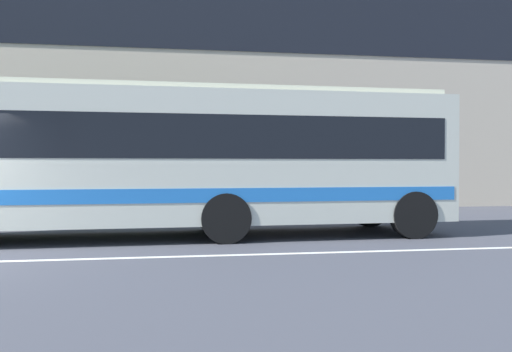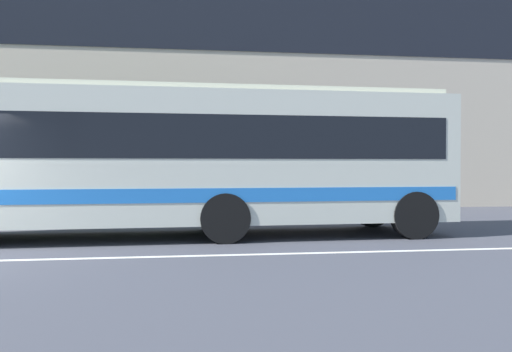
{
  "view_description": "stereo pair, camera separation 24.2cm",
  "coord_description": "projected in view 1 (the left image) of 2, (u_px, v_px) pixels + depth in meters",
  "views": [
    {
      "loc": [
        3.95,
        -9.55,
        1.53
      ],
      "look_at": [
        5.97,
        2.18,
        1.32
      ],
      "focal_mm": 39.41,
      "sensor_mm": 36.0,
      "label": 1
    },
    {
      "loc": [
        4.19,
        -9.59,
        1.53
      ],
      "look_at": [
        5.97,
        2.18,
        1.32
      ],
      "focal_mm": 39.41,
      "sensor_mm": 36.0,
      "label": 2
    }
  ],
  "objects": [
    {
      "name": "apartment_block_right",
      "position": [
        251.0,
        71.0,
        25.03
      ],
      "size": [
        21.06,
        10.43,
        11.6
      ],
      "color": "#C4B49C",
      "rests_on": "ground_plane"
    },
    {
      "name": "transit_bus",
      "position": [
        185.0,
        156.0,
        12.12
      ],
      "size": [
        11.54,
        2.95,
        3.19
      ],
      "color": "beige",
      "rests_on": "ground_plane"
    }
  ]
}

